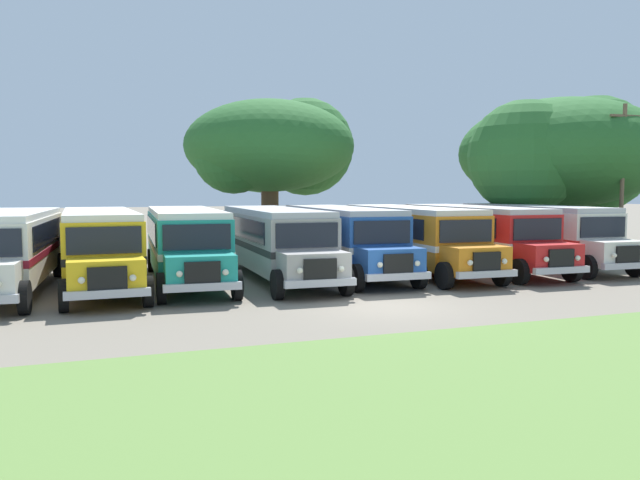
% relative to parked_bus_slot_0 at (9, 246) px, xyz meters
% --- Properties ---
extents(ground_plane, '(220.00, 220.00, 0.00)m').
position_rel_parked_bus_slot_0_xyz_m(ground_plane, '(11.25, -7.34, -1.58)').
color(ground_plane, slate).
extents(foreground_grass_strip, '(80.00, 11.57, 0.01)m').
position_rel_parked_bus_slot_0_xyz_m(foreground_grass_strip, '(11.25, -16.55, -1.58)').
color(foreground_grass_strip, olive).
rests_on(foreground_grass_strip, ground_plane).
extents(parked_bus_slot_0, '(3.31, 10.93, 2.82)m').
position_rel_parked_bus_slot_0_xyz_m(parked_bus_slot_0, '(0.00, 0.00, 0.00)').
color(parked_bus_slot_0, silver).
rests_on(parked_bus_slot_0, ground_plane).
extents(parked_bus_slot_1, '(2.83, 10.86, 2.82)m').
position_rel_parked_bus_slot_0_xyz_m(parked_bus_slot_1, '(3.03, -0.09, 0.00)').
color(parked_bus_slot_1, yellow).
rests_on(parked_bus_slot_1, ground_plane).
extents(parked_bus_slot_2, '(3.17, 10.91, 2.82)m').
position_rel_parked_bus_slot_0_xyz_m(parked_bus_slot_2, '(6.21, 0.24, 0.00)').
color(parked_bus_slot_2, teal).
rests_on(parked_bus_slot_2, ground_plane).
extents(parked_bus_slot_3, '(2.95, 10.87, 2.82)m').
position_rel_parked_bus_slot_0_xyz_m(parked_bus_slot_3, '(9.75, -0.24, 0.00)').
color(parked_bus_slot_3, '#9E9993').
rests_on(parked_bus_slot_3, ground_plane).
extents(parked_bus_slot_4, '(3.06, 10.89, 2.82)m').
position_rel_parked_bus_slot_0_xyz_m(parked_bus_slot_4, '(12.85, 0.25, 0.00)').
color(parked_bus_slot_4, '#23519E').
rests_on(parked_bus_slot_4, ground_plane).
extents(parked_bus_slot_5, '(2.93, 10.87, 2.82)m').
position_rel_parked_bus_slot_0_xyz_m(parked_bus_slot_5, '(15.99, -0.27, 0.00)').
color(parked_bus_slot_5, orange).
rests_on(parked_bus_slot_5, ground_plane).
extents(parked_bus_slot_6, '(2.96, 10.88, 2.82)m').
position_rel_parked_bus_slot_0_xyz_m(parked_bus_slot_6, '(19.23, -0.30, 0.00)').
color(parked_bus_slot_6, red).
rests_on(parked_bus_slot_6, ground_plane).
extents(parked_bus_slot_7, '(3.15, 10.90, 2.82)m').
position_rel_parked_bus_slot_0_xyz_m(parked_bus_slot_7, '(22.74, -0.11, 0.00)').
color(parked_bus_slot_7, silver).
rests_on(parked_bus_slot_7, ground_plane).
extents(broad_shade_tree, '(10.67, 10.10, 9.24)m').
position_rel_parked_bus_slot_0_xyz_m(broad_shade_tree, '(13.22, 12.41, 4.51)').
color(broad_shade_tree, brown).
rests_on(broad_shade_tree, ground_plane).
extents(secondary_tree, '(13.78, 12.72, 9.31)m').
position_rel_parked_bus_slot_0_xyz_m(secondary_tree, '(28.65, 5.49, 4.00)').
color(secondary_tree, brown).
rests_on(secondary_tree, ground_plane).
extents(utility_pole, '(1.80, 0.20, 7.81)m').
position_rel_parked_bus_slot_0_xyz_m(utility_pole, '(27.73, -0.22, 2.58)').
color(utility_pole, brown).
rests_on(utility_pole, ground_plane).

